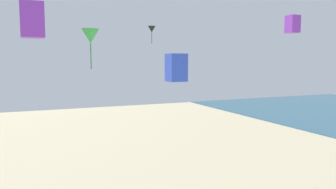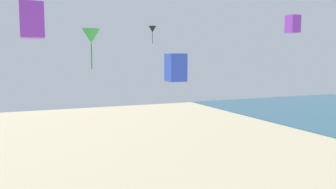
{
  "view_description": "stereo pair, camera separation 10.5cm",
  "coord_description": "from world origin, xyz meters",
  "px_view_note": "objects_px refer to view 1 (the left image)",
  "views": [
    {
      "loc": [
        -5.15,
        0.17,
        8.5
      ],
      "look_at": [
        2.5,
        17.92,
        6.51
      ],
      "focal_mm": 34.88,
      "sensor_mm": 36.0,
      "label": 1
    },
    {
      "loc": [
        -5.05,
        0.13,
        8.5
      ],
      "look_at": [
        2.5,
        17.92,
        6.51
      ],
      "focal_mm": 34.88,
      "sensor_mm": 36.0,
      "label": 2
    }
  ],
  "objects_px": {
    "kite_purple_box": "(293,24)",
    "kite_green_delta": "(90,36)",
    "kite_black_delta": "(152,29)",
    "kite_purple_box_2": "(32,20)",
    "kite_blue_box": "(176,68)"
  },
  "relations": [
    {
      "from": "kite_blue_box",
      "to": "kite_purple_box_2",
      "type": "relative_size",
      "value": 0.79
    },
    {
      "from": "kite_green_delta",
      "to": "kite_purple_box",
      "type": "xyz_separation_m",
      "value": [
        8.91,
        -13.86,
        -0.01
      ]
    },
    {
      "from": "kite_blue_box",
      "to": "kite_green_delta",
      "type": "distance_m",
      "value": 15.09
    },
    {
      "from": "kite_green_delta",
      "to": "kite_black_delta",
      "type": "relative_size",
      "value": 1.89
    },
    {
      "from": "kite_purple_box",
      "to": "kite_green_delta",
      "type": "bearing_deg",
      "value": 122.72
    },
    {
      "from": "kite_purple_box_2",
      "to": "kite_black_delta",
      "type": "distance_m",
      "value": 20.1
    },
    {
      "from": "kite_blue_box",
      "to": "kite_purple_box",
      "type": "relative_size",
      "value": 1.29
    },
    {
      "from": "kite_green_delta",
      "to": "kite_purple_box_2",
      "type": "xyz_separation_m",
      "value": [
        -4.75,
        -12.17,
        -0.26
      ]
    },
    {
      "from": "kite_purple_box",
      "to": "kite_black_delta",
      "type": "distance_m",
      "value": 18.03
    },
    {
      "from": "kite_blue_box",
      "to": "kite_purple_box_2",
      "type": "distance_m",
      "value": 6.85
    },
    {
      "from": "kite_green_delta",
      "to": "kite_purple_box_2",
      "type": "relative_size",
      "value": 2.13
    },
    {
      "from": "kite_purple_box",
      "to": "kite_purple_box_2",
      "type": "bearing_deg",
      "value": 172.93
    },
    {
      "from": "kite_blue_box",
      "to": "kite_green_delta",
      "type": "bearing_deg",
      "value": 94.55
    },
    {
      "from": "kite_purple_box",
      "to": "kite_black_delta",
      "type": "bearing_deg",
      "value": 95.91
    },
    {
      "from": "kite_purple_box_2",
      "to": "kite_purple_box",
      "type": "bearing_deg",
      "value": -7.07
    }
  ]
}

